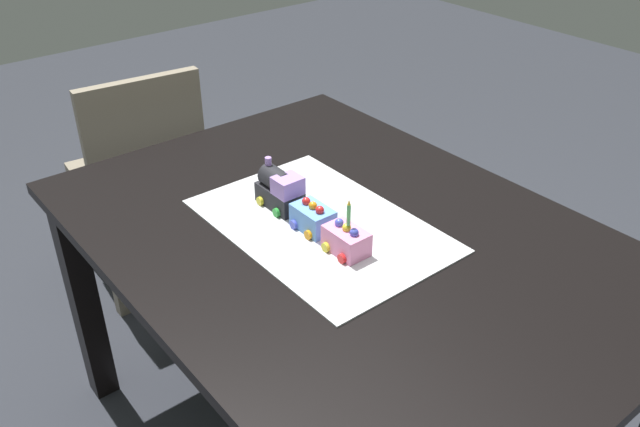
{
  "coord_description": "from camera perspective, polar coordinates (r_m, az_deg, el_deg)",
  "views": [
    {
      "loc": [
        0.97,
        -0.86,
        1.59
      ],
      "look_at": [
        -0.06,
        -0.03,
        0.77
      ],
      "focal_mm": 37.51,
      "sensor_mm": 36.0,
      "label": 1
    }
  ],
  "objects": [
    {
      "name": "cake_car_tanker_sky_blue",
      "position": [
        1.54,
        -0.61,
        -0.36
      ],
      "size": [
        0.1,
        0.08,
        0.07
      ],
      "color": "#669EEA",
      "rests_on": "cake_board"
    },
    {
      "name": "cake_locomotive",
      "position": [
        1.62,
        -3.44,
        2.06
      ],
      "size": [
        0.14,
        0.08,
        0.12
      ],
      "color": "#232328",
      "rests_on": "cake_board"
    },
    {
      "name": "birthday_candle",
      "position": [
        1.42,
        2.47,
        0.05
      ],
      "size": [
        0.01,
        0.01,
        0.06
      ],
      "color": "#66D872",
      "rests_on": "cake_car_gondola_bubblegum"
    },
    {
      "name": "cake_car_gondola_bubblegum",
      "position": [
        1.46,
        2.26,
        -2.28
      ],
      "size": [
        0.1,
        0.08,
        0.07
      ],
      "color": "pink",
      "rests_on": "cake_board"
    },
    {
      "name": "dining_table",
      "position": [
        1.61,
        2.08,
        -4.81
      ],
      "size": [
        1.4,
        1.0,
        0.74
      ],
      "color": "black",
      "rests_on": "ground"
    },
    {
      "name": "cake_board",
      "position": [
        1.57,
        0.0,
        -0.99
      ],
      "size": [
        0.6,
        0.4,
        0.0
      ],
      "primitive_type": "cube",
      "color": "silver",
      "rests_on": "dining_table"
    },
    {
      "name": "chair",
      "position": [
        2.43,
        -15.01,
        3.23
      ],
      "size": [
        0.44,
        0.44,
        0.86
      ],
      "rotation": [
        0.0,
        0.0,
        -1.68
      ],
      "color": "gray",
      "rests_on": "ground"
    }
  ]
}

